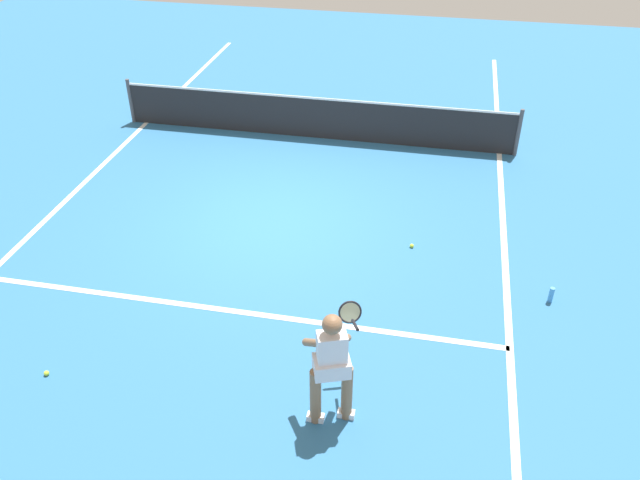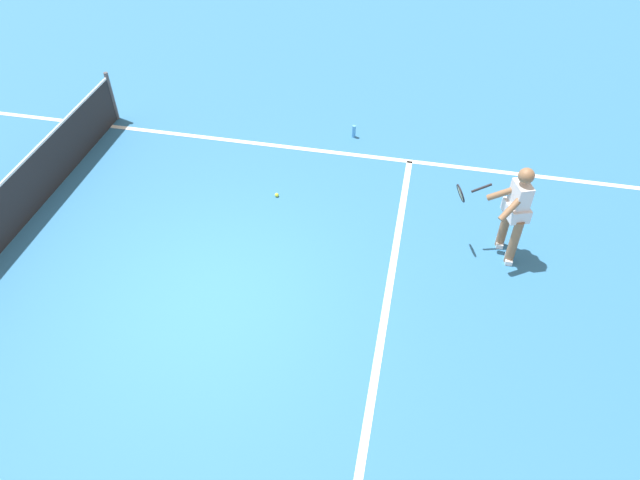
{
  "view_description": "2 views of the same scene",
  "coord_description": "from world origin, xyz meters",
  "px_view_note": "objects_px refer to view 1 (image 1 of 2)",
  "views": [
    {
      "loc": [
        2.66,
        -9.06,
        5.96
      ],
      "look_at": [
        1.12,
        -1.53,
        0.77
      ],
      "focal_mm": 36.53,
      "sensor_mm": 36.0,
      "label": 1
    },
    {
      "loc": [
        -4.97,
        -2.58,
        6.12
      ],
      "look_at": [
        0.65,
        -1.42,
        0.79
      ],
      "focal_mm": 32.76,
      "sensor_mm": 36.0,
      "label": 2
    }
  ],
  "objects_px": {
    "tennis_player": "(332,363)",
    "tennis_ball_near": "(46,373)",
    "tennis_ball_mid": "(412,246)",
    "water_bottle": "(551,295)"
  },
  "relations": [
    {
      "from": "tennis_player",
      "to": "tennis_ball_near",
      "type": "xyz_separation_m",
      "value": [
        -3.61,
        -0.07,
        -0.81
      ]
    },
    {
      "from": "tennis_ball_mid",
      "to": "water_bottle",
      "type": "bearing_deg",
      "value": -25.21
    },
    {
      "from": "tennis_player",
      "to": "water_bottle",
      "type": "xyz_separation_m",
      "value": [
        2.68,
        2.69,
        -0.73
      ]
    },
    {
      "from": "tennis_player",
      "to": "tennis_ball_mid",
      "type": "height_order",
      "value": "tennis_player"
    },
    {
      "from": "tennis_player",
      "to": "tennis_ball_mid",
      "type": "relative_size",
      "value": 23.48
    },
    {
      "from": "tennis_ball_near",
      "to": "tennis_ball_mid",
      "type": "height_order",
      "value": "same"
    },
    {
      "from": "tennis_ball_near",
      "to": "tennis_ball_mid",
      "type": "distance_m",
      "value": 5.65
    },
    {
      "from": "tennis_ball_mid",
      "to": "tennis_player",
      "type": "bearing_deg",
      "value": -99.69
    },
    {
      "from": "tennis_player",
      "to": "water_bottle",
      "type": "relative_size",
      "value": 6.46
    },
    {
      "from": "tennis_player",
      "to": "tennis_ball_near",
      "type": "distance_m",
      "value": 3.7
    }
  ]
}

